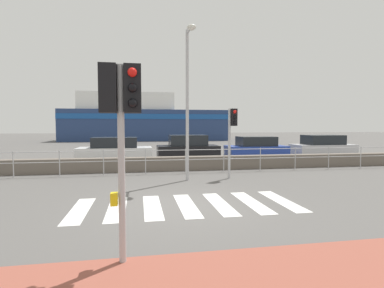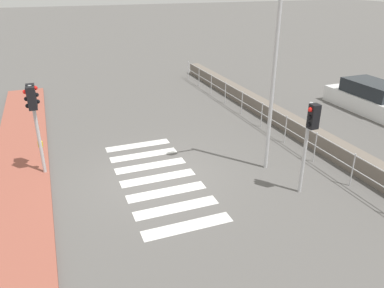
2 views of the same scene
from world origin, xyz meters
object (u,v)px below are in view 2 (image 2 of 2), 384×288
(traffic_light_near, at_px, (33,107))
(streetlamp, at_px, (268,62))
(traffic_light_far, at_px, (310,129))
(parked_car_white, at_px, (371,99))

(traffic_light_near, bearing_deg, streetlamp, 72.71)
(traffic_light_far, distance_m, streetlamp, 2.39)
(traffic_light_far, bearing_deg, streetlamp, -169.30)
(traffic_light_near, relative_size, parked_car_white, 0.66)
(streetlamp, relative_size, parked_car_white, 1.27)
(traffic_light_far, bearing_deg, parked_car_white, 123.94)
(traffic_light_near, distance_m, parked_car_white, 14.75)
(streetlamp, bearing_deg, traffic_light_far, 10.70)
(streetlamp, height_order, parked_car_white, streetlamp)
(traffic_light_near, height_order, traffic_light_far, traffic_light_near)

